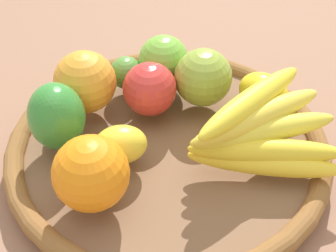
{
  "coord_description": "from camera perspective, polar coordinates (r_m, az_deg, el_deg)",
  "views": [
    {
      "loc": [
        0.42,
        0.12,
        0.45
      ],
      "look_at": [
        0.0,
        0.0,
        0.06
      ],
      "focal_mm": 52.85,
      "sensor_mm": 36.0,
      "label": 1
    }
  ],
  "objects": [
    {
      "name": "lime_0",
      "position": [
        0.68,
        -4.85,
        6.15
      ],
      "size": [
        0.06,
        0.06,
        0.04
      ],
      "primitive_type": "sphere",
      "rotation": [
        0.0,
        0.0,
        2.84
      ],
      "color": "#529039",
      "rests_on": "basket"
    },
    {
      "name": "apple_1",
      "position": [
        0.68,
        -0.51,
        7.62
      ],
      "size": [
        0.09,
        0.09,
        0.07
      ],
      "primitive_type": "sphere",
      "rotation": [
        0.0,
        0.0,
        5.83
      ],
      "color": "#75BB3D",
      "rests_on": "basket"
    },
    {
      "name": "banana_bunch",
      "position": [
        0.56,
        10.62,
        -0.77
      ],
      "size": [
        0.17,
        0.18,
        0.08
      ],
      "color": "yellow",
      "rests_on": "basket"
    },
    {
      "name": "basket",
      "position": [
        0.62,
        0.0,
        -2.6
      ],
      "size": [
        0.4,
        0.4,
        0.04
      ],
      "color": "brown",
      "rests_on": "ground_plane"
    },
    {
      "name": "lemon_0",
      "position": [
        0.57,
        -5.5,
        -2.15
      ],
      "size": [
        0.07,
        0.08,
        0.05
      ],
      "primitive_type": "ellipsoid",
      "rotation": [
        0.0,
        0.0,
        2.01
      ],
      "color": "yellow",
      "rests_on": "basket"
    },
    {
      "name": "bell_pepper",
      "position": [
        0.59,
        -12.73,
        1.09
      ],
      "size": [
        0.1,
        0.09,
        0.08
      ],
      "primitive_type": "ellipsoid",
      "rotation": [
        0.0,
        0.0,
        3.65
      ],
      "color": "#368A36",
      "rests_on": "basket"
    },
    {
      "name": "orange_0",
      "position": [
        0.52,
        -8.88,
        -5.42
      ],
      "size": [
        0.11,
        0.11,
        0.08
      ],
      "primitive_type": "sphere",
      "rotation": [
        0.0,
        0.0,
        0.4
      ],
      "color": "orange",
      "rests_on": "basket"
    },
    {
      "name": "orange_1",
      "position": [
        0.64,
        -9.55,
        5.05
      ],
      "size": [
        0.11,
        0.11,
        0.08
      ],
      "primitive_type": "sphere",
      "rotation": [
        0.0,
        0.0,
        2.65
      ],
      "color": "orange",
      "rests_on": "basket"
    },
    {
      "name": "ground_plane",
      "position": [
        0.63,
        0.0,
        -3.76
      ],
      "size": [
        2.4,
        2.4,
        0.0
      ],
      "primitive_type": "plane",
      "color": "#946850",
      "rests_on": "ground"
    },
    {
      "name": "apple_2",
      "position": [
        0.64,
        4.07,
        5.63
      ],
      "size": [
        0.1,
        0.1,
        0.08
      ],
      "primitive_type": "sphere",
      "rotation": [
        0.0,
        0.0,
        3.74
      ],
      "color": "#8EAB3B",
      "rests_on": "basket"
    },
    {
      "name": "lemon_1",
      "position": [
        0.65,
        10.95,
        3.8
      ],
      "size": [
        0.07,
        0.08,
        0.05
      ],
      "primitive_type": "ellipsoid",
      "rotation": [
        0.0,
        0.0,
        4.27
      ],
      "color": "yellow",
      "rests_on": "basket"
    },
    {
      "name": "apple_0",
      "position": [
        0.63,
        -2.13,
        4.29
      ],
      "size": [
        0.09,
        0.09,
        0.07
      ],
      "primitive_type": "sphere",
      "rotation": [
        0.0,
        0.0,
        5.25
      ],
      "color": "red",
      "rests_on": "basket"
    }
  ]
}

